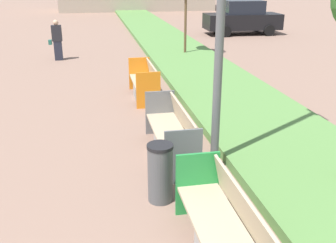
% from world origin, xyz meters
% --- Properties ---
extents(planter_grass_strip, '(2.80, 120.00, 0.18)m').
position_xyz_m(planter_grass_strip, '(3.20, 12.00, 0.09)').
color(planter_grass_strip, '#568442').
rests_on(planter_grass_strip, ground).
extents(bench_green_frame, '(0.65, 2.35, 0.94)m').
position_xyz_m(bench_green_frame, '(0.94, 3.96, 0.38)').
color(bench_green_frame, '#9E9B96').
rests_on(bench_green_frame, ground).
extents(bench_grey_frame, '(0.65, 2.25, 0.94)m').
position_xyz_m(bench_grey_frame, '(0.94, 7.10, 0.37)').
color(bench_grey_frame, '#9E9B96').
rests_on(bench_grey_frame, ground).
extents(bench_orange_frame, '(0.65, 1.90, 0.94)m').
position_xyz_m(bench_orange_frame, '(0.94, 10.85, 0.36)').
color(bench_orange_frame, '#9E9B96').
rests_on(bench_orange_frame, ground).
extents(litter_bin, '(0.39, 0.39, 0.91)m').
position_xyz_m(litter_bin, '(0.45, 5.56, 0.46)').
color(litter_bin, '#4C4F51').
rests_on(litter_bin, ground).
extents(pedestrian_walking, '(0.53, 0.24, 1.57)m').
position_xyz_m(pedestrian_walking, '(-1.76, 16.55, 0.79)').
color(pedestrian_walking, '#232633').
rests_on(pedestrian_walking, ground).
extents(parked_car_distant, '(4.25, 2.00, 1.86)m').
position_xyz_m(parked_car_distant, '(8.00, 21.98, 0.91)').
color(parked_car_distant, black).
rests_on(parked_car_distant, ground).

